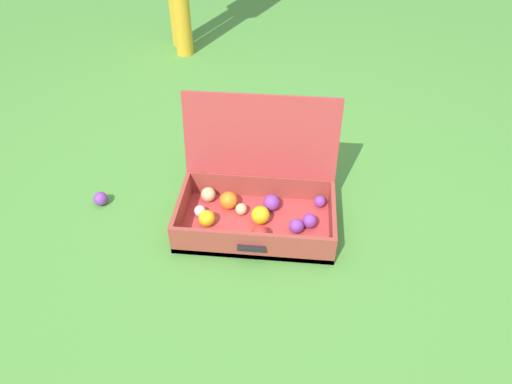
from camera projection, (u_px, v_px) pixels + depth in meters
name	position (u px, v px, depth m)	size (l,w,h in m)	color
ground_plane	(254.00, 232.00, 2.00)	(16.00, 16.00, 0.00)	#4C8C38
open_suitcase	(256.00, 199.00, 1.99)	(0.66, 0.46, 0.51)	#B23838
stray_ball_on_grass	(101.00, 199.00, 2.11)	(0.06, 0.06, 0.06)	purple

